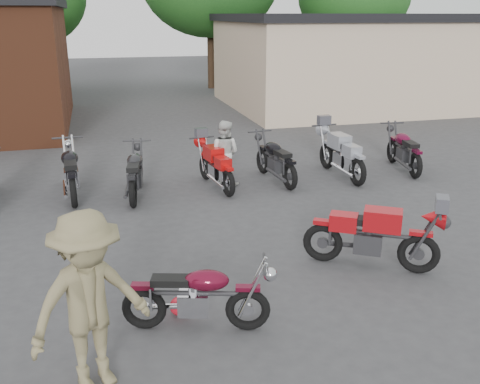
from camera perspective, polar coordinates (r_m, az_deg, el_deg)
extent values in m
plane|color=#38383B|center=(7.54, 2.81, -11.40)|extent=(90.00, 90.00, 0.00)
cube|color=tan|center=(23.78, 11.58, 13.26)|extent=(10.00, 8.00, 3.50)
ellipsoid|color=red|center=(7.18, -6.44, -11.99)|extent=(0.29, 0.29, 0.25)
imported|color=silver|center=(12.21, -1.69, 4.19)|extent=(0.92, 0.88, 1.49)
imported|color=olive|center=(5.70, -15.74, -11.34)|extent=(1.46, 1.19, 1.97)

